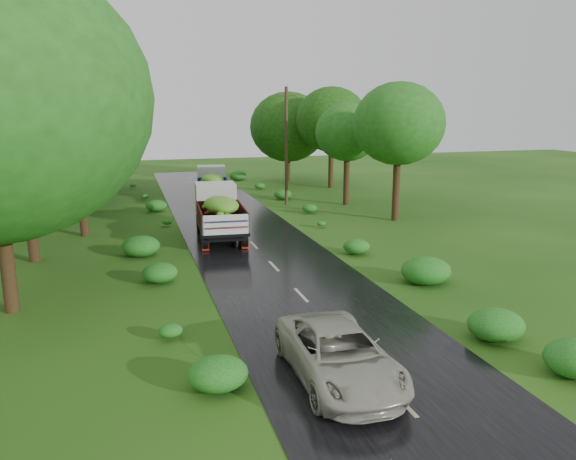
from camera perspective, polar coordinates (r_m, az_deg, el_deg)
name	(u,v)px	position (r m, az deg, el deg)	size (l,w,h in m)	color
ground	(340,337)	(17.66, 5.32, -10.75)	(120.00, 120.00, 0.00)	#17450E
road	(293,287)	(22.07, 0.55, -5.82)	(6.50, 80.00, 0.02)	black
road_lines	(286,279)	(22.98, -0.17, -5.03)	(0.12, 69.60, 0.00)	#BFB78C
truck_near	(219,210)	(30.15, -7.03, 2.06)	(2.66, 6.51, 2.68)	black
truck_far	(212,183)	(41.12, -7.71, 4.71)	(2.80, 6.17, 2.51)	black
car	(339,354)	(14.81, 5.17, -12.46)	(2.32, 5.03, 1.40)	#ACAA99
utility_pole	(286,145)	(39.67, -0.18, 8.62)	(1.44, 0.23, 8.21)	#382616
trees_left	(57,103)	(37.11, -22.38, 11.83)	(6.82, 34.10, 9.83)	black
trees_right	(329,126)	(44.90, 4.20, 10.50)	(6.00, 22.79, 7.38)	black
shrubs	(245,230)	(30.40, -4.34, -0.04)	(11.90, 44.00, 0.70)	#155A17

